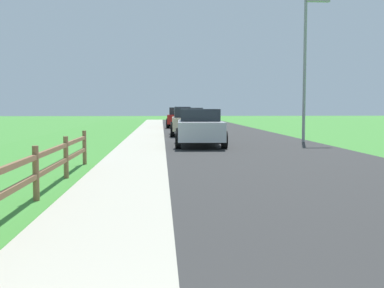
{
  "coord_description": "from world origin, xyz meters",
  "views": [
    {
      "loc": [
        -0.16,
        -0.66,
        1.64
      ],
      "look_at": [
        0.58,
        10.67,
        0.74
      ],
      "focal_mm": 44.18,
      "sensor_mm": 36.0,
      "label": 1
    }
  ],
  "objects_px": {
    "parked_car_beige": "(188,121)",
    "parked_car_red": "(180,117)",
    "parked_suv_silver": "(200,127)",
    "parked_car_blue": "(183,115)",
    "street_lamp": "(307,57)"
  },
  "relations": [
    {
      "from": "parked_car_beige",
      "to": "parked_car_red",
      "type": "bearing_deg",
      "value": 89.98
    },
    {
      "from": "parked_suv_silver",
      "to": "parked_car_beige",
      "type": "distance_m",
      "value": 7.31
    },
    {
      "from": "parked_car_blue",
      "to": "parked_car_beige",
      "type": "bearing_deg",
      "value": -91.79
    },
    {
      "from": "parked_suv_silver",
      "to": "parked_car_red",
      "type": "bearing_deg",
      "value": 90.27
    },
    {
      "from": "parked_car_beige",
      "to": "street_lamp",
      "type": "distance_m",
      "value": 8.29
    },
    {
      "from": "parked_suv_silver",
      "to": "street_lamp",
      "type": "height_order",
      "value": "street_lamp"
    },
    {
      "from": "parked_suv_silver",
      "to": "street_lamp",
      "type": "relative_size",
      "value": 0.71
    },
    {
      "from": "parked_suv_silver",
      "to": "parked_car_blue",
      "type": "distance_m",
      "value": 27.62
    },
    {
      "from": "parked_car_beige",
      "to": "parked_car_blue",
      "type": "xyz_separation_m",
      "value": [
        0.63,
        20.31,
        0.03
      ]
    },
    {
      "from": "street_lamp",
      "to": "parked_car_beige",
      "type": "bearing_deg",
      "value": 131.99
    },
    {
      "from": "parked_suv_silver",
      "to": "parked_car_blue",
      "type": "height_order",
      "value": "parked_car_blue"
    },
    {
      "from": "street_lamp",
      "to": "parked_car_red",
      "type": "bearing_deg",
      "value": 107.41
    },
    {
      "from": "parked_suv_silver",
      "to": "parked_car_blue",
      "type": "bearing_deg",
      "value": 88.87
    },
    {
      "from": "parked_car_beige",
      "to": "parked_car_blue",
      "type": "bearing_deg",
      "value": 88.21
    },
    {
      "from": "parked_suv_silver",
      "to": "street_lamp",
      "type": "distance_m",
      "value": 6.15
    }
  ]
}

